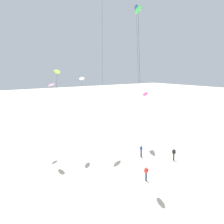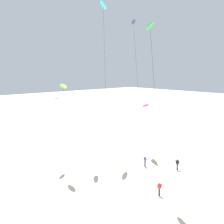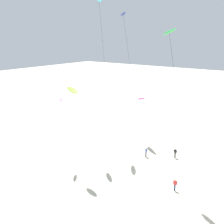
{
  "view_description": "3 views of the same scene",
  "coord_description": "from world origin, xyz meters",
  "px_view_note": "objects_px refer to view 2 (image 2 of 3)",
  "views": [
    {
      "loc": [
        -22.87,
        -25.3,
        13.17
      ],
      "look_at": [
        -1.44,
        3.48,
        7.46
      ],
      "focal_mm": 48.38,
      "sensor_mm": 36.0,
      "label": 1
    },
    {
      "loc": [
        -22.96,
        -18.71,
        14.43
      ],
      "look_at": [
        -0.21,
        6.8,
        8.81
      ],
      "focal_mm": 42.04,
      "sensor_mm": 36.0,
      "label": 2
    },
    {
      "loc": [
        -24.78,
        -9.37,
        18.39
      ],
      "look_at": [
        -1.42,
        7.64,
        9.2
      ],
      "focal_mm": 36.64,
      "sensor_mm": 36.0,
      "label": 3
    }
  ],
  "objects_px": {
    "kite_cyan": "(103,7)",
    "kite_pink": "(56,100)",
    "kite_magenta": "(146,106)",
    "kite_flyer_middle": "(159,188)",
    "kite_navy": "(134,25)",
    "kite_flyer_furthest": "(145,161)",
    "kite_white": "(87,93)",
    "kite_lime": "(63,87)",
    "kite_green": "(150,28)",
    "kite_flyer_nearest": "(177,164)"
  },
  "relations": [
    {
      "from": "kite_magenta",
      "to": "kite_flyer_nearest",
      "type": "xyz_separation_m",
      "value": [
        -1.38,
        -7.42,
        -7.59
      ]
    },
    {
      "from": "kite_magenta",
      "to": "kite_lime",
      "type": "relative_size",
      "value": 0.72
    },
    {
      "from": "kite_flyer_nearest",
      "to": "kite_flyer_furthest",
      "type": "relative_size",
      "value": 1.0
    },
    {
      "from": "kite_cyan",
      "to": "kite_flyer_middle",
      "type": "distance_m",
      "value": 28.88
    },
    {
      "from": "kite_pink",
      "to": "kite_flyer_furthest",
      "type": "bearing_deg",
      "value": -43.78
    },
    {
      "from": "kite_flyer_nearest",
      "to": "kite_lime",
      "type": "bearing_deg",
      "value": 141.7
    },
    {
      "from": "kite_cyan",
      "to": "kite_white",
      "type": "height_order",
      "value": "kite_cyan"
    },
    {
      "from": "kite_navy",
      "to": "kite_flyer_furthest",
      "type": "relative_size",
      "value": 13.84
    },
    {
      "from": "kite_lime",
      "to": "kite_flyer_middle",
      "type": "xyz_separation_m",
      "value": [
        4.36,
        -13.03,
        -11.2
      ]
    },
    {
      "from": "kite_lime",
      "to": "kite_cyan",
      "type": "bearing_deg",
      "value": 18.12
    },
    {
      "from": "kite_cyan",
      "to": "kite_pink",
      "type": "distance_m",
      "value": 16.81
    },
    {
      "from": "kite_lime",
      "to": "kite_pink",
      "type": "distance_m",
      "value": 3.77
    },
    {
      "from": "kite_flyer_middle",
      "to": "kite_flyer_furthest",
      "type": "distance_m",
      "value": 9.1
    },
    {
      "from": "kite_white",
      "to": "kite_pink",
      "type": "bearing_deg",
      "value": 133.15
    },
    {
      "from": "kite_white",
      "to": "kite_flyer_nearest",
      "type": "height_order",
      "value": "kite_white"
    },
    {
      "from": "kite_navy",
      "to": "kite_white",
      "type": "bearing_deg",
      "value": -164.88
    },
    {
      "from": "kite_magenta",
      "to": "kite_flyer_nearest",
      "type": "distance_m",
      "value": 10.7
    },
    {
      "from": "kite_flyer_middle",
      "to": "kite_flyer_furthest",
      "type": "relative_size",
      "value": 1.0
    },
    {
      "from": "kite_pink",
      "to": "kite_white",
      "type": "height_order",
      "value": "kite_white"
    },
    {
      "from": "kite_navy",
      "to": "kite_flyer_middle",
      "type": "distance_m",
      "value": 29.63
    },
    {
      "from": "kite_flyer_middle",
      "to": "kite_magenta",
      "type": "bearing_deg",
      "value": 47.92
    },
    {
      "from": "kite_magenta",
      "to": "kite_white",
      "type": "height_order",
      "value": "kite_white"
    },
    {
      "from": "kite_cyan",
      "to": "kite_green",
      "type": "height_order",
      "value": "kite_cyan"
    },
    {
      "from": "kite_green",
      "to": "kite_flyer_furthest",
      "type": "height_order",
      "value": "kite_green"
    },
    {
      "from": "kite_white",
      "to": "kite_green",
      "type": "distance_m",
      "value": 13.11
    },
    {
      "from": "kite_white",
      "to": "kite_lime",
      "type": "bearing_deg",
      "value": 176.56
    },
    {
      "from": "kite_white",
      "to": "kite_flyer_middle",
      "type": "height_order",
      "value": "kite_white"
    },
    {
      "from": "kite_navy",
      "to": "kite_green",
      "type": "height_order",
      "value": "kite_navy"
    },
    {
      "from": "kite_flyer_furthest",
      "to": "kite_magenta",
      "type": "bearing_deg",
      "value": 41.71
    },
    {
      "from": "kite_cyan",
      "to": "kite_magenta",
      "type": "bearing_deg",
      "value": -53.1
    },
    {
      "from": "kite_magenta",
      "to": "kite_flyer_middle",
      "type": "relative_size",
      "value": 5.45
    },
    {
      "from": "kite_flyer_nearest",
      "to": "kite_flyer_middle",
      "type": "height_order",
      "value": "same"
    },
    {
      "from": "kite_magenta",
      "to": "kite_green",
      "type": "distance_m",
      "value": 15.99
    },
    {
      "from": "kite_lime",
      "to": "kite_white",
      "type": "xyz_separation_m",
      "value": [
        3.74,
        -0.22,
        -1.03
      ]
    },
    {
      "from": "kite_magenta",
      "to": "kite_white",
      "type": "bearing_deg",
      "value": 167.53
    },
    {
      "from": "kite_flyer_furthest",
      "to": "kite_pink",
      "type": "bearing_deg",
      "value": 136.22
    },
    {
      "from": "kite_lime",
      "to": "kite_green",
      "type": "height_order",
      "value": "kite_green"
    },
    {
      "from": "kite_white",
      "to": "kite_flyer_middle",
      "type": "xyz_separation_m",
      "value": [
        0.62,
        -12.8,
        -10.17
      ]
    },
    {
      "from": "kite_cyan",
      "to": "kite_lime",
      "type": "xyz_separation_m",
      "value": [
        -9.67,
        -3.16,
        -12.12
      ]
    },
    {
      "from": "kite_flyer_furthest",
      "to": "kite_flyer_nearest",
      "type": "bearing_deg",
      "value": -57.95
    },
    {
      "from": "kite_navy",
      "to": "kite_flyer_nearest",
      "type": "xyz_separation_m",
      "value": [
        -4.32,
        -13.2,
        -21.33
      ]
    },
    {
      "from": "kite_navy",
      "to": "kite_white",
      "type": "relative_size",
      "value": 2.02
    },
    {
      "from": "kite_magenta",
      "to": "kite_flyer_middle",
      "type": "height_order",
      "value": "kite_magenta"
    },
    {
      "from": "kite_cyan",
      "to": "kite_flyer_middle",
      "type": "height_order",
      "value": "kite_cyan"
    },
    {
      "from": "kite_lime",
      "to": "kite_pink",
      "type": "relative_size",
      "value": 1.2
    },
    {
      "from": "kite_flyer_furthest",
      "to": "kite_cyan",
      "type": "bearing_deg",
      "value": 92.31
    },
    {
      "from": "kite_navy",
      "to": "kite_pink",
      "type": "distance_m",
      "value": 20.28
    },
    {
      "from": "kite_magenta",
      "to": "kite_cyan",
      "type": "height_order",
      "value": "kite_cyan"
    },
    {
      "from": "kite_flyer_nearest",
      "to": "kite_flyer_furthest",
      "type": "bearing_deg",
      "value": 122.05
    },
    {
      "from": "kite_navy",
      "to": "kite_white",
      "type": "height_order",
      "value": "kite_navy"
    }
  ]
}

